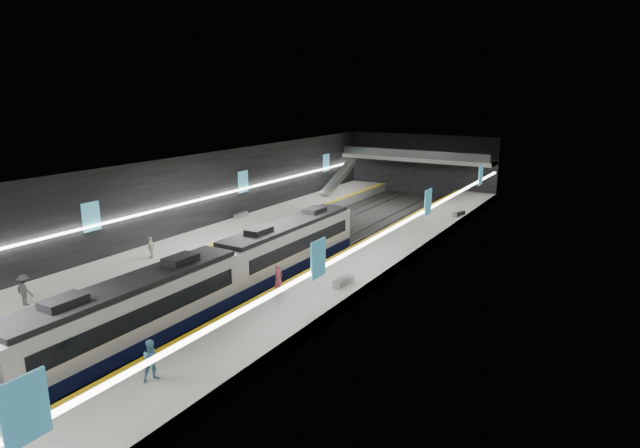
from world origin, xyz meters
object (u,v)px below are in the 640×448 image
Objects in this scene: train at (225,272)px; passenger_left_a at (151,248)px; escalator at (339,178)px; bench_right_near at (343,281)px; passenger_right_a at (278,279)px; passenger_left_b at (24,290)px; bench_right_far at (459,214)px; passenger_right_b at (152,361)px; bench_left_far at (241,215)px.

passenger_left_a is at bearing 166.94° from train.
escalator reaches higher than bench_right_near.
bench_right_near is at bearing -36.04° from passenger_right_a.
train is at bearing -141.32° from passenger_left_b.
passenger_right_a is at bearing 22.76° from train.
passenger_right_b reaches higher than bench_right_far.
passenger_left_a is at bearing -167.01° from bench_right_near.
bench_left_far is at bearing -96.68° from escalator.
escalator is at bearing 174.21° from bench_right_far.
bench_right_far is at bearing -16.66° from escalator.
bench_left_far is 22.44m from bench_right_far.
bench_right_far is at bearing 76.22° from train.
passenger_left_b reaches higher than bench_right_near.
passenger_right_a is at bearing -54.41° from bench_left_far.
passenger_left_a is (-15.51, -2.61, 0.64)m from bench_right_near.
passenger_left_a is 0.90× the size of passenger_left_b.
bench_right_near is 0.99× the size of passenger_left_b.
escalator is 46.21m from passenger_right_b.
passenger_left_a is (-12.57, 0.77, -0.04)m from passenger_right_a.
train is at bearing -73.38° from escalator.
passenger_left_a is (-16.25, -26.27, 0.64)m from bench_right_far.
passenger_right_a is at bearing 31.71° from passenger_right_b.
bench_left_far is at bearing 126.15° from train.
train is 15.18× the size of bench_left_far.
escalator is 33.04m from bench_right_near.
bench_right_near is 1.02× the size of bench_right_far.
escalator is at bearing -92.83° from passenger_left_b.
passenger_left_b is (-14.94, -12.97, 0.73)m from bench_right_near.
escalator reaches higher than train.
bench_right_near is 23.66m from bench_right_far.
train is 11.32m from passenger_right_b.
passenger_left_b is (-13.36, 2.12, -0.02)m from passenger_right_b.
bench_right_near is 1.05× the size of passenger_right_a.
passenger_right_b is at bearing -67.98° from bench_left_far.
train is 20.37m from bench_left_far.
bench_left_far is (-12.00, 16.43, -0.95)m from train.
passenger_left_b is at bearing -102.31° from bench_right_far.
bench_right_far is 1.07× the size of passenger_left_a.
bench_left_far is 1.02× the size of passenger_left_b.
bench_left_far is at bearing -87.00° from passenger_left_b.
passenger_right_b reaches higher than bench_left_far.
passenger_right_a reaches higher than passenger_left_a.
passenger_left_b is at bearing -135.62° from bench_right_near.
train reaches higher than passenger_right_a.
bench_right_far is at bearing -2.84° from passenger_right_a.
bench_left_far reaches higher than bench_right_far.
escalator is 41.73m from passenger_left_b.
passenger_right_b is at bearing -168.49° from passenger_right_a.
passenger_right_b is (14.65, -43.82, -0.92)m from escalator.
escalator is at bearing 106.62° from train.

